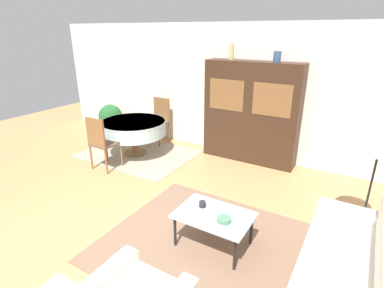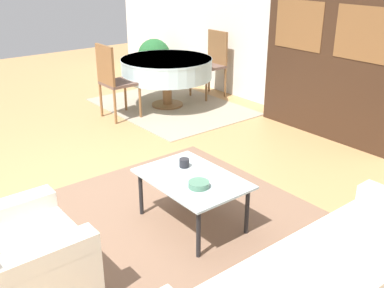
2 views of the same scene
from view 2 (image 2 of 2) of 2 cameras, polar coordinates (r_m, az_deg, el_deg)
name	(u,v)px [view 2 (image 2 of 2)]	position (r m, az deg, el deg)	size (l,w,h in m)	color
ground_plane	(77,201)	(4.43, -14.34, -7.01)	(14.00, 14.00, 0.00)	tan
wall_back	(326,23)	(6.29, 16.66, 14.55)	(10.00, 0.06, 2.70)	silver
area_rug	(184,222)	(3.97, -1.01, -9.83)	(2.52, 2.23, 0.01)	brown
dining_rug	(171,106)	(6.96, -2.68, 4.79)	(2.33, 1.72, 0.01)	gray
armchair	(1,266)	(3.25, -23.07, -14.09)	(0.84, 0.92, 0.79)	silver
coffee_table	(192,182)	(3.75, 0.00, -4.88)	(0.92, 0.64, 0.44)	black
display_cabinet	(336,56)	(5.93, 17.81, 10.54)	(1.89, 0.42, 2.00)	#382316
dining_table	(167,68)	(6.84, -3.24, 9.59)	(1.37, 1.37, 0.73)	brown
dining_chair_near	(113,77)	(6.37, -9.97, 8.34)	(0.44, 0.44, 1.04)	brown
dining_chair_far	(212,60)	(7.40, 2.59, 10.62)	(0.44, 0.44, 1.04)	brown
cup	(184,163)	(3.90, -0.98, -2.41)	(0.09, 0.09, 0.08)	#232328
bowl	(199,184)	(3.57, 0.87, -5.16)	(0.17, 0.17, 0.05)	#4C7A60
potted_plant	(154,57)	(8.49, -4.82, 10.99)	(0.60, 0.60, 0.76)	beige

